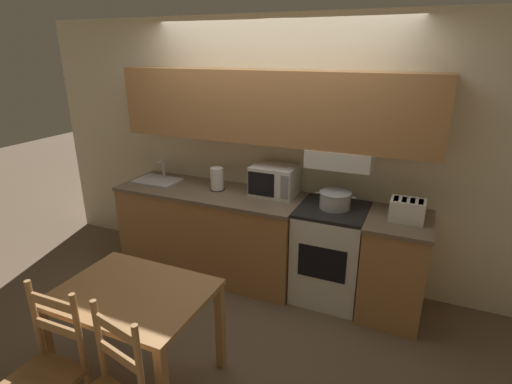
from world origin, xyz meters
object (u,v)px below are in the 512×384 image
(cooking_pot, at_px, (335,199))
(dining_table, at_px, (134,305))
(chair_left_of_table, at_px, (45,375))
(paper_towel_roll, at_px, (217,179))
(toaster, at_px, (407,210))
(stove_range, at_px, (330,253))
(microwave, at_px, (274,180))
(sink_basin, at_px, (157,180))

(cooking_pot, relative_size, dining_table, 0.36)
(dining_table, xyz_separation_m, chair_left_of_table, (-0.18, -0.57, -0.16))
(chair_left_of_table, bearing_deg, paper_towel_roll, 90.12)
(toaster, bearing_deg, chair_left_of_table, -129.92)
(cooking_pot, relative_size, paper_towel_roll, 1.58)
(stove_range, distance_m, microwave, 0.86)
(toaster, bearing_deg, cooking_pot, 177.04)
(sink_basin, height_order, paper_towel_roll, paper_towel_roll)
(sink_basin, distance_m, dining_table, 1.82)
(toaster, distance_m, dining_table, 2.24)
(paper_towel_roll, bearing_deg, sink_basin, -176.80)
(cooking_pot, relative_size, sink_basin, 0.78)
(microwave, height_order, toaster, microwave)
(sink_basin, relative_size, chair_left_of_table, 0.48)
(sink_basin, distance_m, chair_left_of_table, 2.29)
(stove_range, relative_size, dining_table, 0.90)
(toaster, height_order, sink_basin, sink_basin)
(cooking_pot, height_order, chair_left_of_table, cooking_pot)
(toaster, xyz_separation_m, dining_table, (-1.58, -1.54, -0.37))
(microwave, xyz_separation_m, sink_basin, (-1.28, -0.14, -0.13))
(microwave, xyz_separation_m, dining_table, (-0.35, -1.68, -0.42))
(toaster, distance_m, paper_towel_roll, 1.81)
(paper_towel_roll, bearing_deg, stove_range, -0.92)
(paper_towel_roll, height_order, chair_left_of_table, paper_towel_roll)
(paper_towel_roll, xyz_separation_m, chair_left_of_table, (0.04, -2.15, -0.55))
(paper_towel_roll, relative_size, dining_table, 0.23)
(stove_range, relative_size, cooking_pot, 2.49)
(cooking_pot, bearing_deg, dining_table, -121.89)
(toaster, bearing_deg, microwave, 173.45)
(microwave, relative_size, chair_left_of_table, 0.44)
(stove_range, distance_m, cooking_pot, 0.53)
(stove_range, height_order, paper_towel_roll, paper_towel_roll)
(stove_range, distance_m, toaster, 0.82)
(stove_range, bearing_deg, microwave, 169.11)
(cooking_pot, height_order, sink_basin, sink_basin)
(stove_range, xyz_separation_m, paper_towel_roll, (-1.19, 0.02, 0.56))
(microwave, height_order, paper_towel_roll, microwave)
(paper_towel_roll, height_order, dining_table, paper_towel_roll)
(microwave, distance_m, sink_basin, 1.30)
(stove_range, bearing_deg, cooking_pot, 40.60)
(microwave, bearing_deg, paper_towel_roll, -170.26)
(microwave, distance_m, dining_table, 1.77)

